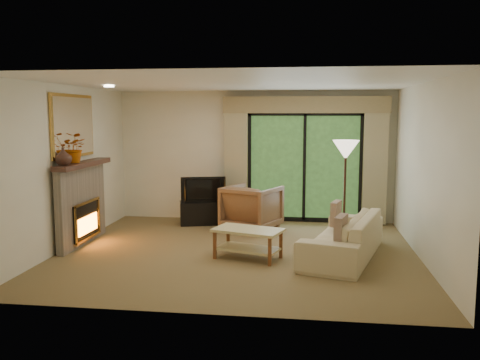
# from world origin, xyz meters

# --- Properties ---
(floor) EXTENTS (5.50, 5.50, 0.00)m
(floor) POSITION_xyz_m (0.00, 0.00, 0.00)
(floor) COLOR olive
(floor) RESTS_ON ground
(ceiling) EXTENTS (5.50, 5.50, 0.00)m
(ceiling) POSITION_xyz_m (0.00, 0.00, 2.60)
(ceiling) COLOR white
(ceiling) RESTS_ON ground
(wall_back) EXTENTS (5.00, 0.00, 5.00)m
(wall_back) POSITION_xyz_m (0.00, 2.50, 1.30)
(wall_back) COLOR beige
(wall_back) RESTS_ON ground
(wall_front) EXTENTS (5.00, 0.00, 5.00)m
(wall_front) POSITION_xyz_m (0.00, -2.50, 1.30)
(wall_front) COLOR beige
(wall_front) RESTS_ON ground
(wall_left) EXTENTS (0.00, 5.00, 5.00)m
(wall_left) POSITION_xyz_m (-2.75, 0.00, 1.30)
(wall_left) COLOR beige
(wall_left) RESTS_ON ground
(wall_right) EXTENTS (0.00, 5.00, 5.00)m
(wall_right) POSITION_xyz_m (2.75, 0.00, 1.30)
(wall_right) COLOR beige
(wall_right) RESTS_ON ground
(fireplace) EXTENTS (0.24, 1.70, 1.37)m
(fireplace) POSITION_xyz_m (-2.63, 0.20, 0.69)
(fireplace) COLOR slate
(fireplace) RESTS_ON floor
(mirror) EXTENTS (0.07, 1.45, 1.02)m
(mirror) POSITION_xyz_m (-2.71, 0.20, 1.95)
(mirror) COLOR #BD9343
(mirror) RESTS_ON wall_left
(sliding_door) EXTENTS (2.26, 0.10, 2.16)m
(sliding_door) POSITION_xyz_m (1.00, 2.45, 1.10)
(sliding_door) COLOR black
(sliding_door) RESTS_ON floor
(curtain_left) EXTENTS (0.45, 0.18, 2.35)m
(curtain_left) POSITION_xyz_m (-0.35, 2.34, 1.20)
(curtain_left) COLOR tan
(curtain_left) RESTS_ON floor
(curtain_right) EXTENTS (0.45, 0.18, 2.35)m
(curtain_right) POSITION_xyz_m (2.35, 2.34, 1.20)
(curtain_right) COLOR tan
(curtain_right) RESTS_ON floor
(cornice) EXTENTS (3.20, 0.24, 0.32)m
(cornice) POSITION_xyz_m (1.00, 2.36, 2.32)
(cornice) COLOR #917E54
(cornice) RESTS_ON wall_back
(media_console) EXTENTS (0.97, 0.63, 0.45)m
(media_console) POSITION_xyz_m (-0.95, 1.95, 0.22)
(media_console) COLOR black
(media_console) RESTS_ON floor
(tv) EXTENTS (0.86, 0.34, 0.50)m
(tv) POSITION_xyz_m (-0.95, 1.95, 0.70)
(tv) COLOR black
(tv) RESTS_ON media_console
(armchair) EXTENTS (1.20, 1.21, 0.84)m
(armchair) POSITION_xyz_m (0.05, 1.55, 0.42)
(armchair) COLOR brown
(armchair) RESTS_ON floor
(sofa) EXTENTS (1.43, 2.35, 0.64)m
(sofa) POSITION_xyz_m (1.61, -0.05, 0.32)
(sofa) COLOR #CCB787
(sofa) RESTS_ON floor
(pillow_near) EXTENTS (0.22, 0.43, 0.42)m
(pillow_near) POSITION_xyz_m (1.53, -0.68, 0.55)
(pillow_near) COLOR brown
(pillow_near) RESTS_ON sofa
(pillow_far) EXTENTS (0.21, 0.40, 0.39)m
(pillow_far) POSITION_xyz_m (1.53, 0.59, 0.54)
(pillow_far) COLOR brown
(pillow_far) RESTS_ON sofa
(coffee_table) EXTENTS (1.12, 0.82, 0.45)m
(coffee_table) POSITION_xyz_m (0.20, -0.31, 0.22)
(coffee_table) COLOR #D3C17F
(coffee_table) RESTS_ON floor
(floor_lamp) EXTENTS (0.54, 0.54, 1.70)m
(floor_lamp) POSITION_xyz_m (1.71, 1.20, 0.85)
(floor_lamp) COLOR beige
(floor_lamp) RESTS_ON floor
(vase) EXTENTS (0.32, 0.32, 0.27)m
(vase) POSITION_xyz_m (-2.61, -0.40, 1.50)
(vase) COLOR #40261D
(vase) RESTS_ON fireplace
(branches) EXTENTS (0.45, 0.39, 0.48)m
(branches) POSITION_xyz_m (-2.61, -0.02, 1.61)
(branches) COLOR #AB4D0A
(branches) RESTS_ON fireplace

